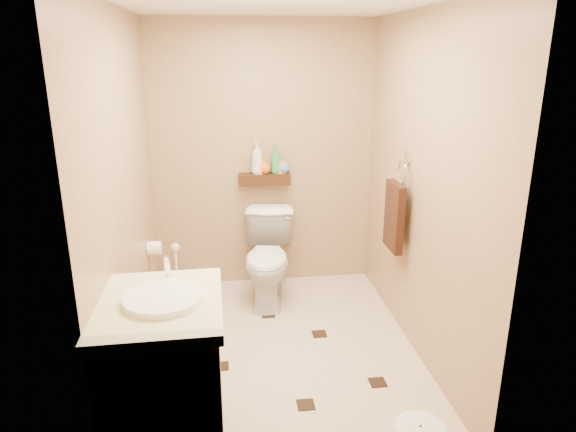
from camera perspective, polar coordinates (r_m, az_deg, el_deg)
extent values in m
plane|color=beige|center=(3.94, -1.01, -14.55)|extent=(2.50, 2.50, 0.00)
cube|color=#A0875B|center=(4.67, -2.74, 6.50)|extent=(2.00, 0.04, 2.40)
cube|color=#A0875B|center=(2.28, 2.21, -5.61)|extent=(2.00, 0.04, 2.40)
cube|color=#A0875B|center=(3.50, -17.62, 1.89)|extent=(0.04, 2.50, 2.40)
cube|color=#A0875B|center=(3.69, 14.52, 2.95)|extent=(0.04, 2.50, 2.40)
cube|color=silver|center=(3.35, -1.24, 22.75)|extent=(2.00, 2.50, 0.02)
cube|color=#35210E|center=(4.63, -2.63, 4.12)|extent=(0.46, 0.14, 0.10)
cube|color=black|center=(3.78, -7.46, -16.22)|extent=(0.11, 0.11, 0.01)
cube|color=black|center=(4.13, 3.50, -12.94)|extent=(0.11, 0.11, 0.01)
cube|color=black|center=(3.42, 1.98, -20.22)|extent=(0.11, 0.11, 0.01)
cube|color=black|center=(4.39, -8.24, -11.13)|extent=(0.11, 0.11, 0.01)
cube|color=black|center=(3.65, 9.92, -17.75)|extent=(0.11, 0.11, 0.01)
cube|color=black|center=(4.39, -2.20, -10.90)|extent=(0.11, 0.11, 0.01)
imported|color=white|center=(4.51, -2.20, -4.73)|extent=(0.53, 0.81, 0.78)
cube|color=brown|center=(2.92, -13.39, -17.76)|extent=(0.59, 0.72, 0.86)
cube|color=beige|center=(2.68, -14.09, -9.70)|extent=(0.64, 0.77, 0.06)
cylinder|color=white|center=(2.67, -13.66, -9.05)|extent=(0.40, 0.40, 0.06)
cylinder|color=silver|center=(2.86, -13.26, -5.57)|extent=(0.03, 0.03, 0.13)
cylinder|color=white|center=(3.29, 14.46, -22.13)|extent=(0.37, 0.37, 0.05)
cylinder|color=white|center=(3.27, 14.50, -21.73)|extent=(0.18, 0.18, 0.01)
cylinder|color=#1A6468|center=(4.86, -12.13, -7.59)|extent=(0.11, 0.11, 0.12)
cylinder|color=white|center=(4.78, -12.30, -5.20)|extent=(0.02, 0.02, 0.34)
sphere|color=white|center=(4.72, -12.42, -3.40)|extent=(0.08, 0.08, 0.08)
cube|color=silver|center=(3.88, 13.19, 6.46)|extent=(0.03, 0.06, 0.08)
torus|color=silver|center=(3.89, 12.58, 4.73)|extent=(0.02, 0.19, 0.19)
cube|color=#371810|center=(3.97, 11.71, -0.07)|extent=(0.06, 0.30, 0.52)
cylinder|color=white|center=(4.29, -14.63, -3.46)|extent=(0.11, 0.11, 0.11)
cylinder|color=silver|center=(4.27, -15.22, -2.73)|extent=(0.04, 0.02, 0.02)
imported|color=beige|center=(4.59, -3.44, 6.46)|extent=(0.16, 0.16, 0.29)
imported|color=#FFAA35|center=(4.60, -3.17, 5.70)|extent=(0.10, 0.10, 0.16)
imported|color=#D25818|center=(4.60, -2.63, 5.62)|extent=(0.13, 0.13, 0.15)
imported|color=#2E8C46|center=(4.60, -1.34, 6.25)|extent=(0.13, 0.13, 0.24)
imported|color=#E8844D|center=(4.62, -0.73, 5.73)|extent=(0.08, 0.07, 0.16)
imported|color=#4C7DC0|center=(4.62, -0.45, 5.64)|extent=(0.15, 0.15, 0.14)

